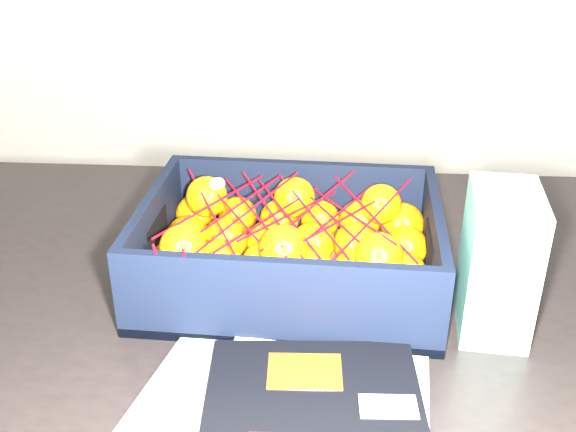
# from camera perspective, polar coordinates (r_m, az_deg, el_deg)

# --- Properties ---
(table) EXTENTS (1.23, 0.85, 0.75)m
(table) POSITION_cam_1_polar(r_m,az_deg,el_deg) (0.90, 0.85, -12.33)
(table) COLOR black
(table) RESTS_ON ground
(produce_crate) EXTENTS (0.36, 0.27, 0.11)m
(produce_crate) POSITION_cam_1_polar(r_m,az_deg,el_deg) (0.86, 0.21, -3.54)
(produce_crate) COLOR brown
(produce_crate) RESTS_ON table
(clementine_heap) EXTENTS (0.34, 0.25, 0.10)m
(clementine_heap) POSITION_cam_1_polar(r_m,az_deg,el_deg) (0.85, 0.32, -2.75)
(clementine_heap) COLOR orange
(clementine_heap) RESTS_ON produce_crate
(mesh_net) EXTENTS (0.30, 0.24, 0.09)m
(mesh_net) POSITION_cam_1_polar(r_m,az_deg,el_deg) (0.82, -0.30, -0.04)
(mesh_net) COLOR #B40614
(mesh_net) RESTS_ON clementine_heap
(retail_carton) EXTENTS (0.08, 0.11, 0.17)m
(retail_carton) POSITION_cam_1_polar(r_m,az_deg,el_deg) (0.79, 17.10, -3.67)
(retail_carton) COLOR white
(retail_carton) RESTS_ON table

